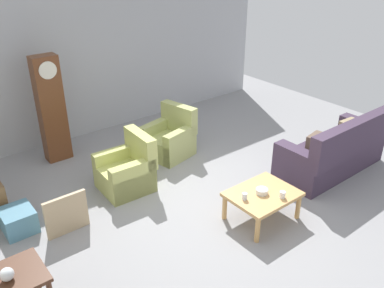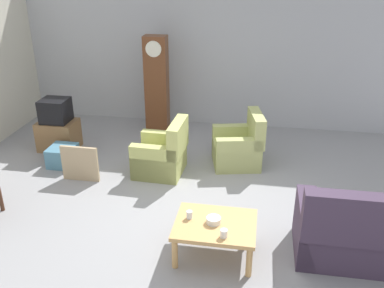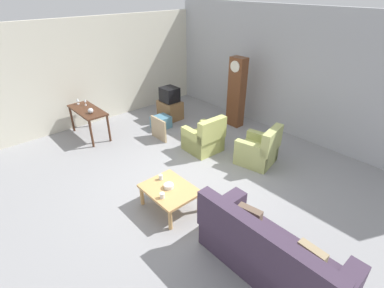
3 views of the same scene
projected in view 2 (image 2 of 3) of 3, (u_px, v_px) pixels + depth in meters
ground_plane at (197, 216)px, 5.86m from camera, size 10.40×10.40×0.00m
garage_door_wall at (226, 48)px, 8.43m from camera, size 8.40×0.16×3.20m
armchair_olive_near at (162, 156)px, 6.89m from camera, size 0.82×0.79×0.92m
armchair_olive_far at (239, 148)px, 7.18m from camera, size 0.94×0.91×0.92m
coffee_table_wood at (215, 227)px, 4.97m from camera, size 0.96×0.76×0.44m
grandfather_clock at (157, 86)px, 8.22m from camera, size 0.44×0.30×1.93m
tv_stand_cabinet at (59, 135)px, 7.76m from camera, size 0.68×0.52×0.54m
tv_crt at (55, 110)px, 7.56m from camera, size 0.48×0.44×0.42m
framed_picture_leaning at (80, 164)px, 6.66m from camera, size 0.60×0.05×0.58m
storage_box_blue at (63, 156)px, 7.21m from camera, size 0.43×0.47×0.33m
cup_white_porcelain at (224, 233)px, 4.69m from camera, size 0.08×0.08×0.10m
cup_blue_rimmed at (189, 215)px, 5.02m from camera, size 0.07×0.07×0.10m
bowl_white_stacked at (214, 220)px, 4.94m from camera, size 0.17×0.17×0.07m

